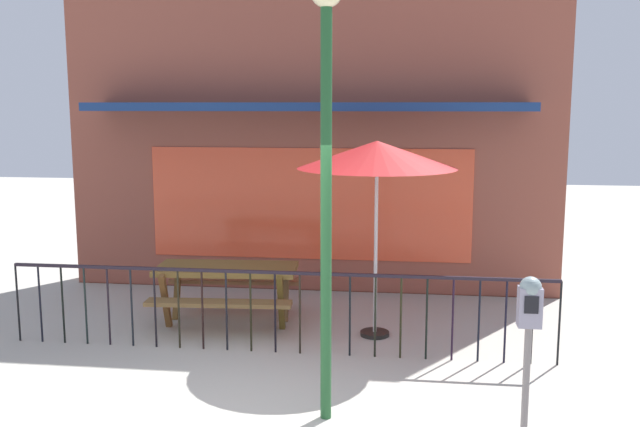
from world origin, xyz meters
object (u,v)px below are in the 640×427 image
(picnic_table_left, at_px, (227,279))
(patio_umbrella, at_px, (377,156))
(parking_meter_near, at_px, (529,320))
(street_lamp, at_px, (326,138))

(picnic_table_left, distance_m, patio_umbrella, 2.53)
(picnic_table_left, height_order, parking_meter_near, parking_meter_near)
(picnic_table_left, xyz_separation_m, patio_umbrella, (1.93, -0.22, 1.62))
(street_lamp, bearing_deg, parking_meter_near, -18.47)
(picnic_table_left, height_order, patio_umbrella, patio_umbrella)
(picnic_table_left, bearing_deg, patio_umbrella, -6.37)
(patio_umbrella, xyz_separation_m, parking_meter_near, (1.34, -2.91, -1.06))
(picnic_table_left, bearing_deg, parking_meter_near, -43.71)
(patio_umbrella, bearing_deg, parking_meter_near, -65.33)
(patio_umbrella, bearing_deg, picnic_table_left, 173.63)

